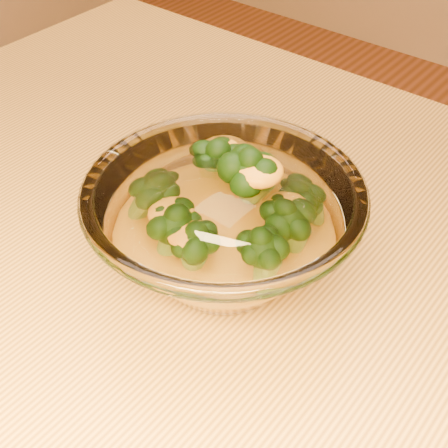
# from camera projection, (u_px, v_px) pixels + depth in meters

# --- Properties ---
(table) EXTENTS (1.20, 0.80, 0.75)m
(table) POSITION_uv_depth(u_px,v_px,m) (284.00, 392.00, 0.57)
(table) COLOR gold
(table) RESTS_ON ground
(glass_bowl) EXTENTS (0.23, 0.23, 0.10)m
(glass_bowl) POSITION_uv_depth(u_px,v_px,m) (224.00, 228.00, 0.51)
(glass_bowl) COLOR white
(glass_bowl) RESTS_ON table
(cheese_sauce) EXTENTS (0.13, 0.13, 0.04)m
(cheese_sauce) POSITION_uv_depth(u_px,v_px,m) (224.00, 247.00, 0.52)
(cheese_sauce) COLOR #FF9D15
(cheese_sauce) RESTS_ON glass_bowl
(broccoli_heap) EXTENTS (0.15, 0.13, 0.08)m
(broccoli_heap) POSITION_uv_depth(u_px,v_px,m) (230.00, 202.00, 0.51)
(broccoli_heap) COLOR black
(broccoli_heap) RESTS_ON cheese_sauce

